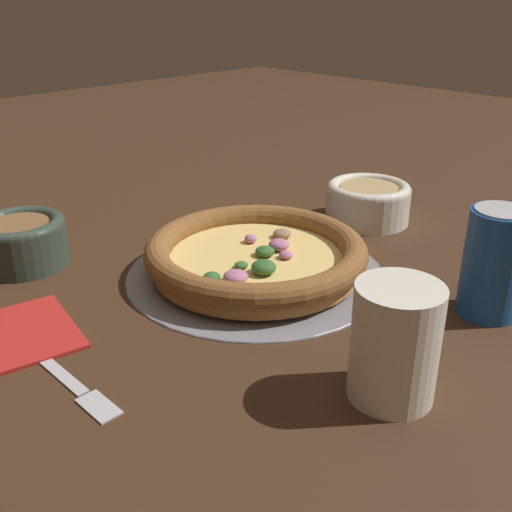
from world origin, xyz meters
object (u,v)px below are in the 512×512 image
object	(u,v)px
bowl_near	(368,201)
fork	(67,379)
pizza	(256,255)
pizza_tray	(256,272)
napkin	(26,330)
beverage_can	(494,263)
bowl_far	(21,240)
drinking_cup	(395,343)

from	to	relation	value
bowl_near	fork	xyz separation A→B (m)	(-0.05, 0.54, -0.03)
pizza	fork	world-z (taller)	pizza
pizza_tray	fork	world-z (taller)	pizza_tray
napkin	fork	bearing A→B (deg)	174.79
napkin	beverage_can	size ratio (longest dim) A/B	1.16
pizza_tray	bowl_far	world-z (taller)	bowl_far
napkin	bowl_near	bearing A→B (deg)	-95.83
bowl_far	beverage_can	world-z (taller)	beverage_can
pizza_tray	fork	distance (m)	0.29
bowl_near	beverage_can	size ratio (longest dim) A/B	1.04
pizza_tray	bowl_near	distance (m)	0.26
bowl_near	bowl_far	xyz separation A→B (m)	(0.22, 0.45, 0.00)
bowl_near	pizza	bearing A→B (deg)	93.26
pizza	drinking_cup	distance (m)	0.28
pizza	fork	size ratio (longest dim) A/B	1.57
drinking_cup	pizza_tray	bearing A→B (deg)	-18.47
bowl_far	napkin	size ratio (longest dim) A/B	0.81
pizza_tray	pizza	size ratio (longest dim) A/B	1.17
pizza	bowl_near	world-z (taller)	bowl_near
bowl_far	beverage_can	xyz separation A→B (m)	(-0.49, -0.31, 0.03)
drinking_cup	beverage_can	world-z (taller)	beverage_can
pizza_tray	bowl_near	bearing A→B (deg)	-86.81
pizza	napkin	xyz separation A→B (m)	(0.07, 0.27, -0.02)
pizza	napkin	distance (m)	0.28
drinking_cup	fork	bearing A→B (deg)	41.44
pizza_tray	bowl_near	world-z (taller)	bowl_near
drinking_cup	napkin	world-z (taller)	drinking_cup
bowl_near	beverage_can	distance (m)	0.30
bowl_far	napkin	world-z (taller)	bowl_far
drinking_cup	beverage_can	xyz separation A→B (m)	(0.01, -0.20, 0.01)
pizza_tray	fork	size ratio (longest dim) A/B	1.84
bowl_near	drinking_cup	size ratio (longest dim) A/B	1.18
drinking_cup	bowl_near	bearing A→B (deg)	-51.38
bowl_near	drinking_cup	bearing A→B (deg)	128.62
bowl_near	bowl_far	bearing A→B (deg)	63.91
beverage_can	bowl_near	bearing A→B (deg)	-28.04
napkin	beverage_can	world-z (taller)	beverage_can
napkin	fork	world-z (taller)	napkin
drinking_cup	bowl_far	bearing A→B (deg)	12.52
bowl_far	napkin	distance (m)	0.19
beverage_can	bowl_far	bearing A→B (deg)	32.60
bowl_near	beverage_can	bearing A→B (deg)	151.96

